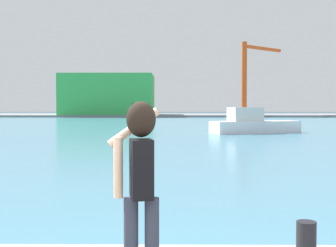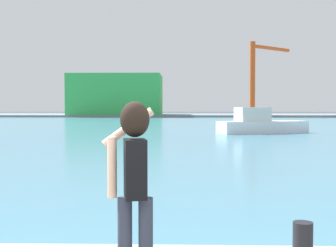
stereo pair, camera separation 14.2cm
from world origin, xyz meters
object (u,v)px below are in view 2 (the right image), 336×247
person_photographer (134,172)px  port_crane (258,70)px  warehouse_left (117,95)px  harbor_bollard (303,241)px  boat_moored (260,124)px

person_photographer → port_crane: port_crane is taller
person_photographer → port_crane: size_ratio=0.13×
warehouse_left → port_crane: 28.04m
port_crane → person_photographer: bearing=-100.1°
harbor_bollard → port_crane: (13.26, 83.79, 8.35)m
port_crane → harbor_bollard: bearing=-99.0°
person_photographer → boat_moored: person_photographer is taller
person_photographer → warehouse_left: 88.75m
person_photographer → warehouse_left: warehouse_left is taller
warehouse_left → port_crane: (27.45, -3.32, 4.71)m
person_photographer → boat_moored: 32.91m
harbor_bollard → boat_moored: size_ratio=0.06×
person_photographer → harbor_bollard: size_ratio=4.23×
person_photographer → harbor_bollard: 2.12m
warehouse_left → port_crane: port_crane is taller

